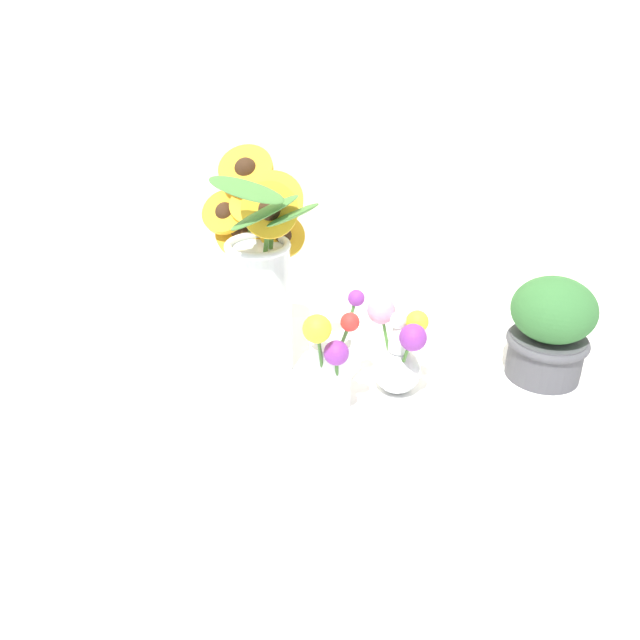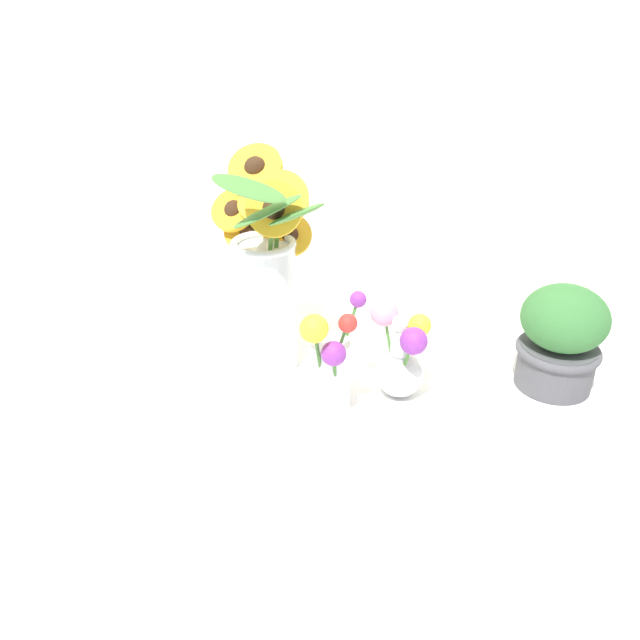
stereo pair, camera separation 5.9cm
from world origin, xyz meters
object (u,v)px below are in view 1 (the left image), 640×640
vase_small_center (333,365)px  potted_plant (553,329)px  vase_bulb_right (401,353)px  serving_tray (320,391)px  mason_jar_sunflowers (263,279)px

vase_small_center → potted_plant: vase_small_center is taller
vase_small_center → vase_bulb_right: 0.12m
vase_bulb_right → serving_tray: bearing=172.8°
mason_jar_sunflowers → vase_bulb_right: mason_jar_sunflowers is taller
vase_small_center → vase_bulb_right: vase_small_center is taller
vase_bulb_right → potted_plant: 0.27m
mason_jar_sunflowers → vase_bulb_right: (0.21, -0.07, -0.09)m
vase_small_center → mason_jar_sunflowers: bearing=131.1°
mason_jar_sunflowers → potted_plant: size_ratio=1.97×
vase_bulb_right → potted_plant: bearing=17.5°
serving_tray → vase_bulb_right: size_ratio=3.07×
mason_jar_sunflowers → potted_plant: 0.48m
serving_tray → vase_bulb_right: bearing=-7.2°
mason_jar_sunflowers → serving_tray: bearing=-33.0°
serving_tray → potted_plant: size_ratio=2.66×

